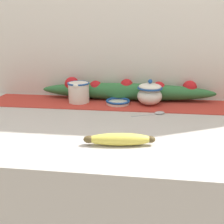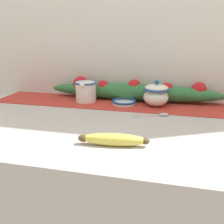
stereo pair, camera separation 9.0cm
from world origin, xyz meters
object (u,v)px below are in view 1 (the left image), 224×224
at_px(cream_pitcher, 79,91).
at_px(spoon, 158,113).
at_px(sugar_bowl, 150,93).
at_px(banana, 119,139).
at_px(small_dish, 118,102).

relative_size(cream_pitcher, spoon, 0.86).
bearing_deg(sugar_bowl, spoon, -74.67).
bearing_deg(cream_pitcher, spoon, -19.22).
xyz_separation_m(cream_pitcher, spoon, (0.37, -0.13, -0.05)).
bearing_deg(spoon, cream_pitcher, 135.31).
bearing_deg(banana, cream_pitcher, 118.13).
distance_m(banana, spoon, 0.34).
relative_size(banana, spoon, 1.53).
distance_m(cream_pitcher, small_dish, 0.19).
xyz_separation_m(sugar_bowl, banana, (-0.10, -0.44, -0.04)).
xyz_separation_m(cream_pitcher, sugar_bowl, (0.33, -0.00, 0.00)).
bearing_deg(cream_pitcher, small_dish, -3.19).
bearing_deg(small_dish, banana, -83.52).
xyz_separation_m(small_dish, spoon, (0.18, -0.12, -0.01)).
distance_m(small_dish, banana, 0.44).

